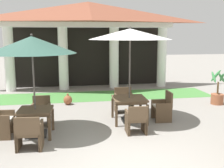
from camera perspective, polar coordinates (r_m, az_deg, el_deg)
background_pavilion at (r=13.89m, az=-4.89°, el=12.26°), size 8.72×2.49×4.22m
lawn_strip at (r=12.29m, az=-3.90°, el=-2.47°), size 10.52×2.08×0.01m
patio_table_near_foreground at (r=8.63m, az=3.56°, el=-3.45°), size 1.05×1.05×0.76m
patio_umbrella_near_foreground at (r=8.38m, az=3.71°, el=10.00°), size 2.47×2.47×2.92m
patio_chair_near_foreground_north at (r=9.71m, az=2.40°, el=-3.45°), size 0.65×0.54×0.85m
patio_chair_near_foreground_east at (r=8.94m, az=10.35°, el=-4.77°), size 0.55×0.62×0.92m
patio_chair_near_foreground_south at (r=7.69m, az=4.99°, el=-7.30°), size 0.57×0.57×0.81m
patio_table_mid_right at (r=7.71m, az=-15.44°, el=-5.73°), size 0.94×0.94×0.73m
patio_umbrella_mid_right at (r=7.43m, az=-16.09°, el=7.55°), size 2.27×2.27×2.71m
patio_chair_mid_right_west at (r=7.97m, az=-21.93°, el=-7.24°), size 0.61×0.64×0.85m
patio_chair_mid_right_south at (r=6.91m, az=-16.60°, el=-9.62°), size 0.63×0.56×0.85m
patio_chair_mid_right_north at (r=8.64m, az=-14.37°, el=-5.55°), size 0.58×0.58×0.85m
potted_palm_right_edge at (r=11.55m, az=20.77°, el=-2.11°), size 0.50×0.49×1.34m
terracotta_urn at (r=10.90m, az=-9.04°, el=-3.24°), size 0.33×0.33×0.44m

